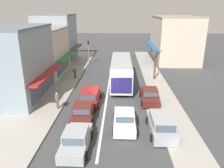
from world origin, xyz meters
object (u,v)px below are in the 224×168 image
Objects in this scene: traffic_light_downstreet at (88,48)px; city_bus at (121,69)px; parked_wagon_kerb_front at (161,124)px; sedan_queue_gap_filler at (76,140)px; sedan_behind_bus_near at (83,113)px; pedestrian_with_handbag_near at (75,72)px; sedan_adjacent_lane_trail at (125,120)px; pedestrian_browsing_midblock at (57,100)px; street_tree_right at (155,66)px; parked_sedan_kerb_second at (150,96)px; wagon_adjacent_lane_lead at (90,97)px.

city_bus is at bearing -60.96° from traffic_light_downstreet.
parked_wagon_kerb_front is (3.10, -12.13, -1.14)m from city_bus.
sedan_queue_gap_filler is 0.93× the size of parked_wagon_kerb_front.
sedan_behind_bus_near is 1.01× the size of traffic_light_downstreet.
parked_wagon_kerb_front is 2.77× the size of pedestrian_with_handbag_near.
sedan_behind_bus_near is (-3.61, 1.20, 0.00)m from sedan_adjacent_lane_trail.
pedestrian_with_handbag_near is (-3.06, 11.71, 0.40)m from sedan_behind_bus_near.
street_tree_right is at bearing 42.54° from pedestrian_browsing_midblock.
parked_wagon_kerb_front is 16.69m from pedestrian_with_handbag_near.
parked_sedan_kerb_second is at bearing 33.44° from sedan_behind_bus_near.
traffic_light_downstreet reaches higher than city_bus.
sedan_adjacent_lane_trail is 1.00× the size of sedan_queue_gap_filler.
city_bus is at bearing -161.02° from street_tree_right.
parked_sedan_kerb_second is 1.01× the size of traffic_light_downstreet.
pedestrian_with_handbag_near is (-9.52, 13.70, 0.32)m from parked_wagon_kerb_front.
parked_sedan_kerb_second is 2.61× the size of pedestrian_browsing_midblock.
pedestrian_with_handbag_near is 1.00× the size of pedestrian_browsing_midblock.
city_bus is 2.40× the size of wagon_adjacent_lane_lead.
traffic_light_downstreet is 2.58× the size of pedestrian_with_handbag_near.
parked_sedan_kerb_second is at bearing 14.25° from pedestrian_browsing_midblock.
parked_wagon_kerb_front is at bearing 20.10° from sedan_queue_gap_filler.
pedestrian_browsing_midblock is (-6.16, -8.28, -0.81)m from city_bus.
sedan_behind_bus_near and parked_sedan_kerb_second have the same top height.
parked_sedan_kerb_second is at bearing 54.06° from sedan_queue_gap_filler.
street_tree_right is (4.58, 1.57, 0.10)m from city_bus.
street_tree_right is at bearing 55.88° from sedan_behind_bus_near.
sedan_adjacent_lane_trail is (0.25, -11.34, -1.22)m from city_bus.
wagon_adjacent_lane_lead is 1.07× the size of parked_sedan_kerb_second.
wagon_adjacent_lane_lead is at bearing 139.08° from parked_wagon_kerb_front.
street_tree_right is 2.62× the size of pedestrian_browsing_midblock.
pedestrian_with_handbag_near is (-0.79, -8.59, -1.79)m from traffic_light_downstreet.
street_tree_right reaches higher than parked_wagon_kerb_front.
sedan_queue_gap_filler is 0.99× the size of sedan_behind_bus_near.
sedan_queue_gap_filler is 1.00× the size of traffic_light_downstreet.
parked_wagon_kerb_front is at bearing -96.16° from street_tree_right.
sedan_behind_bus_near is 0.94× the size of parked_wagon_kerb_front.
pedestrian_with_handbag_near is at bearing 111.45° from wagon_adjacent_lane_lead.
parked_wagon_kerb_front is 2.77× the size of pedestrian_browsing_midblock.
wagon_adjacent_lane_lead is at bearing 28.19° from pedestrian_browsing_midblock.
pedestrian_with_handbag_near is at bearing 124.81° from parked_wagon_kerb_front.
parked_wagon_kerb_front reaches higher than parked_sedan_kerb_second.
sedan_adjacent_lane_trail is at bearing -53.63° from wagon_adjacent_lane_lead.
sedan_adjacent_lane_trail is 6.03m from parked_sedan_kerb_second.
wagon_adjacent_lane_lead is at bearing -173.30° from parked_sedan_kerb_second.
parked_wagon_kerb_front is at bearing -55.19° from pedestrian_with_handbag_near.
sedan_behind_bus_near is 20.55m from traffic_light_downstreet.
parked_wagon_kerb_front is 13.84m from street_tree_right.
street_tree_right is (10.22, -8.58, -0.87)m from traffic_light_downstreet.
pedestrian_browsing_midblock is at bearing -91.62° from traffic_light_downstreet.
pedestrian_browsing_midblock is (0.26, -9.85, -0.00)m from pedestrian_with_handbag_near.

